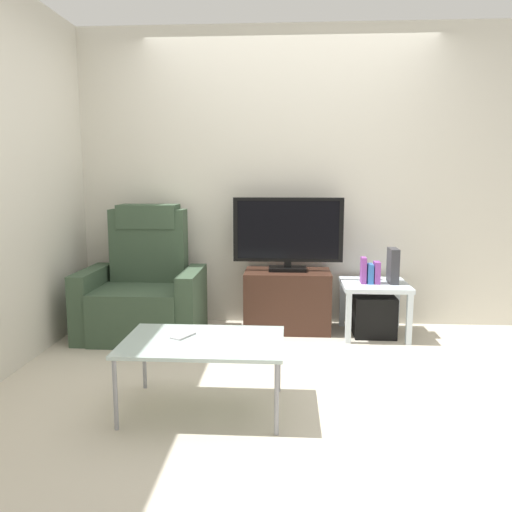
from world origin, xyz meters
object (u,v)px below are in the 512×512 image
at_px(tv_stand, 287,300).
at_px(book_leftmost, 363,270).
at_px(coffee_table, 203,344).
at_px(book_rightmost, 377,273).
at_px(subwoofer_box, 374,315).
at_px(television, 288,232).
at_px(book_middle, 370,274).
at_px(cell_phone, 183,336).
at_px(game_console, 393,266).
at_px(recliner_armchair, 144,291).
at_px(side_table, 374,291).

xyz_separation_m(tv_stand, book_leftmost, (0.62, -0.12, 0.29)).
bearing_deg(coffee_table, book_rightmost, 50.44).
bearing_deg(subwoofer_box, television, 170.75).
relative_size(book_middle, cell_phone, 1.08).
height_order(book_leftmost, book_rightmost, book_leftmost).
bearing_deg(game_console, cell_phone, -135.68).
relative_size(television, book_middle, 5.76).
height_order(tv_stand, television, television).
xyz_separation_m(television, recliner_armchair, (-1.20, -0.21, -0.48)).
bearing_deg(game_console, book_middle, -171.05).
distance_m(tv_stand, book_middle, 0.74).
height_order(game_console, cell_phone, game_console).
bearing_deg(coffee_table, subwoofer_box, 51.04).
height_order(television, game_console, television).
bearing_deg(book_leftmost, tv_stand, 169.21).
bearing_deg(subwoofer_box, game_console, 3.95).
distance_m(recliner_armchair, book_leftmost, 1.83).
bearing_deg(book_middle, recliner_armchair, -177.75).
distance_m(coffee_table, cell_phone, 0.14).
height_order(subwoofer_box, book_middle, book_middle).
distance_m(subwoofer_box, book_middle, 0.36).
relative_size(book_rightmost, coffee_table, 0.20).
bearing_deg(side_table, book_middle, -156.29).
relative_size(recliner_armchair, cell_phone, 7.20).
distance_m(television, book_rightmost, 0.81).
distance_m(television, book_leftmost, 0.70).
xyz_separation_m(subwoofer_box, book_leftmost, (-0.10, -0.02, 0.38)).
distance_m(book_leftmost, coffee_table, 1.83).
height_order(television, book_rightmost, television).
bearing_deg(television, book_middle, -11.50).
xyz_separation_m(side_table, game_console, (0.14, 0.01, 0.21)).
xyz_separation_m(book_leftmost, cell_phone, (-1.22, -1.40, -0.14)).
relative_size(book_rightmost, game_console, 0.63).
relative_size(recliner_armchair, coffee_table, 1.20).
bearing_deg(side_table, recliner_armchair, -177.21).
xyz_separation_m(book_rightmost, cell_phone, (-1.33, -1.40, -0.12)).
relative_size(tv_stand, book_leftmost, 3.39).
height_order(book_middle, coffee_table, book_middle).
distance_m(side_table, cell_phone, 1.94).
height_order(subwoofer_box, cell_phone, cell_phone).
distance_m(television, book_middle, 0.76).
bearing_deg(book_rightmost, book_leftmost, 180.00).
bearing_deg(game_console, recliner_armchair, -177.13).
bearing_deg(cell_phone, book_leftmost, 76.19).
bearing_deg(cell_phone, game_console, 71.56).
bearing_deg(cell_phone, subwoofer_box, 74.34).
bearing_deg(book_middle, subwoofer_box, 23.71).
xyz_separation_m(tv_stand, recliner_armchair, (-1.20, -0.19, 0.11)).
xyz_separation_m(book_middle, coffee_table, (-1.15, -1.46, -0.14)).
relative_size(tv_stand, book_rightmost, 4.04).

